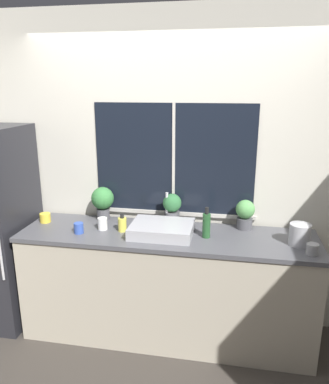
{
  "coord_description": "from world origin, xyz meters",
  "views": [
    {
      "loc": [
        0.49,
        -2.46,
        2.08
      ],
      "look_at": [
        -0.02,
        0.3,
        1.28
      ],
      "focal_mm": 35.0,
      "sensor_mm": 36.0,
      "label": 1
    }
  ],
  "objects_px": {
    "mug_grey": "(312,249)",
    "soap_bottle": "(122,224)",
    "sink": "(162,229)",
    "mug_white": "(103,224)",
    "potted_plant_left": "(103,200)",
    "potted_plant_right": "(245,213)",
    "bottle_tall": "(206,225)",
    "kettle": "(300,234)",
    "mug_blue": "(79,228)",
    "mug_yellow": "(45,218)",
    "potted_plant_center": "(172,208)"
  },
  "relations": [
    {
      "from": "sink",
      "to": "mug_blue",
      "type": "xyz_separation_m",
      "value": [
        -0.67,
        -0.1,
        -0.0
      ]
    },
    {
      "from": "potted_plant_right",
      "to": "mug_grey",
      "type": "xyz_separation_m",
      "value": [
        0.46,
        -0.42,
        -0.09
      ]
    },
    {
      "from": "potted_plant_left",
      "to": "kettle",
      "type": "distance_m",
      "value": 1.65
    },
    {
      "from": "potted_plant_left",
      "to": "sink",
      "type": "bearing_deg",
      "value": -23.23
    },
    {
      "from": "potted_plant_left",
      "to": "potted_plant_right",
      "type": "bearing_deg",
      "value": 0.0
    },
    {
      "from": "mug_grey",
      "to": "soap_bottle",
      "type": "bearing_deg",
      "value": 172.91
    },
    {
      "from": "sink",
      "to": "kettle",
      "type": "height_order",
      "value": "sink"
    },
    {
      "from": "sink",
      "to": "potted_plant_left",
      "type": "distance_m",
      "value": 0.64
    },
    {
      "from": "sink",
      "to": "potted_plant_right",
      "type": "xyz_separation_m",
      "value": [
        0.65,
        0.25,
        0.09
      ]
    },
    {
      "from": "sink",
      "to": "mug_white",
      "type": "distance_m",
      "value": 0.5
    },
    {
      "from": "sink",
      "to": "soap_bottle",
      "type": "bearing_deg",
      "value": 178.7
    },
    {
      "from": "bottle_tall",
      "to": "kettle",
      "type": "xyz_separation_m",
      "value": [
        0.7,
        -0.02,
        -0.01
      ]
    },
    {
      "from": "potted_plant_left",
      "to": "potted_plant_right",
      "type": "relative_size",
      "value": 1.19
    },
    {
      "from": "potted_plant_left",
      "to": "mug_yellow",
      "type": "distance_m",
      "value": 0.52
    },
    {
      "from": "potted_plant_center",
      "to": "bottle_tall",
      "type": "distance_m",
      "value": 0.4
    },
    {
      "from": "potted_plant_right",
      "to": "mug_blue",
      "type": "relative_size",
      "value": 2.87
    },
    {
      "from": "potted_plant_center",
      "to": "bottle_tall",
      "type": "height_order",
      "value": "potted_plant_center"
    },
    {
      "from": "mug_yellow",
      "to": "mug_grey",
      "type": "bearing_deg",
      "value": -6.87
    },
    {
      "from": "potted_plant_left",
      "to": "mug_yellow",
      "type": "bearing_deg",
      "value": -161.45
    },
    {
      "from": "kettle",
      "to": "mug_white",
      "type": "bearing_deg",
      "value": 178.85
    },
    {
      "from": "potted_plant_center",
      "to": "kettle",
      "type": "xyz_separation_m",
      "value": [
        1.01,
        -0.27,
        -0.06
      ]
    },
    {
      "from": "mug_grey",
      "to": "mug_blue",
      "type": "height_order",
      "value": "mug_blue"
    },
    {
      "from": "potted_plant_left",
      "to": "kettle",
      "type": "bearing_deg",
      "value": -9.27
    },
    {
      "from": "kettle",
      "to": "potted_plant_center",
      "type": "bearing_deg",
      "value": 165.23
    },
    {
      "from": "mug_white",
      "to": "mug_blue",
      "type": "distance_m",
      "value": 0.2
    },
    {
      "from": "mug_grey",
      "to": "potted_plant_right",
      "type": "bearing_deg",
      "value": 137.61
    },
    {
      "from": "potted_plant_left",
      "to": "soap_bottle",
      "type": "height_order",
      "value": "potted_plant_left"
    },
    {
      "from": "potted_plant_left",
      "to": "potted_plant_right",
      "type": "xyz_separation_m",
      "value": [
        1.23,
        0.0,
        -0.04
      ]
    },
    {
      "from": "potted_plant_right",
      "to": "mug_yellow",
      "type": "height_order",
      "value": "potted_plant_right"
    },
    {
      "from": "mug_grey",
      "to": "mug_white",
      "type": "relative_size",
      "value": 0.84
    },
    {
      "from": "mug_white",
      "to": "potted_plant_center",
      "type": "bearing_deg",
      "value": 23.28
    },
    {
      "from": "bottle_tall",
      "to": "mug_yellow",
      "type": "height_order",
      "value": "bottle_tall"
    },
    {
      "from": "potted_plant_right",
      "to": "soap_bottle",
      "type": "height_order",
      "value": "potted_plant_right"
    },
    {
      "from": "potted_plant_left",
      "to": "potted_plant_center",
      "type": "bearing_deg",
      "value": 0.0
    },
    {
      "from": "mug_yellow",
      "to": "kettle",
      "type": "bearing_deg",
      "value": -2.89
    },
    {
      "from": "soap_bottle",
      "to": "mug_blue",
      "type": "distance_m",
      "value": 0.35
    },
    {
      "from": "mug_grey",
      "to": "mug_white",
      "type": "xyz_separation_m",
      "value": [
        -1.62,
        0.19,
        0.01
      ]
    },
    {
      "from": "sink",
      "to": "potted_plant_right",
      "type": "bearing_deg",
      "value": 20.88
    },
    {
      "from": "potted_plant_center",
      "to": "kettle",
      "type": "relative_size",
      "value": 1.47
    },
    {
      "from": "potted_plant_center",
      "to": "mug_blue",
      "type": "distance_m",
      "value": 0.79
    },
    {
      "from": "potted_plant_right",
      "to": "mug_grey",
      "type": "height_order",
      "value": "potted_plant_right"
    },
    {
      "from": "potted_plant_right",
      "to": "sink",
      "type": "bearing_deg",
      "value": -159.12
    },
    {
      "from": "bottle_tall",
      "to": "kettle",
      "type": "relative_size",
      "value": 1.36
    },
    {
      "from": "sink",
      "to": "potted_plant_left",
      "type": "xyz_separation_m",
      "value": [
        -0.58,
        0.25,
        0.13
      ]
    },
    {
      "from": "sink",
      "to": "potted_plant_center",
      "type": "bearing_deg",
      "value": 80.74
    },
    {
      "from": "soap_bottle",
      "to": "mug_white",
      "type": "bearing_deg",
      "value": 177.7
    },
    {
      "from": "soap_bottle",
      "to": "kettle",
      "type": "relative_size",
      "value": 0.8
    },
    {
      "from": "potted_plant_right",
      "to": "mug_blue",
      "type": "bearing_deg",
      "value": -165.32
    },
    {
      "from": "mug_grey",
      "to": "mug_blue",
      "type": "relative_size",
      "value": 0.98
    },
    {
      "from": "mug_grey",
      "to": "mug_blue",
      "type": "xyz_separation_m",
      "value": [
        -1.78,
        0.08,
        0.0
      ]
    }
  ]
}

